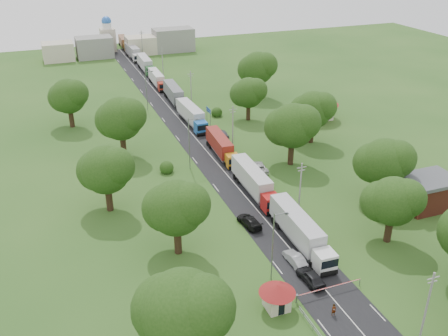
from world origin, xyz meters
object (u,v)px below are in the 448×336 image
info_sign (209,113)px  pedestrian_near (334,310)px  truck_0 (300,230)px  car_lane_front (311,277)px  boom_barrier (320,291)px  car_lane_mid (295,259)px  guard_booth (277,294)px

info_sign → pedestrian_near: (-6.73, -63.50, -2.21)m
truck_0 → car_lane_front: bearing=-108.8°
truck_0 → info_sign: bearing=86.0°
boom_barrier → car_lane_front: car_lane_front is taller
car_lane_front → truck_0: bearing=-112.4°
boom_barrier → info_sign: 60.39m
info_sign → car_lane_front: info_sign is taller
truck_0 → car_lane_mid: bearing=-125.4°
car_lane_front → pedestrian_near: 6.30m
guard_booth → info_sign: info_sign is taller
truck_0 → boom_barrier: bearing=-105.9°
truck_0 → car_lane_front: 8.68m
boom_barrier → info_sign: bearing=83.8°
boom_barrier → truck_0: size_ratio=0.59×
boom_barrier → pedestrian_near: 3.51m
info_sign → pedestrian_near: bearing=-96.0°
info_sign → truck_0: 49.25m
boom_barrier → truck_0: truck_0 is taller
guard_booth → pedestrian_near: (5.67, -3.50, -1.37)m
guard_booth → car_lane_front: bearing=24.2°
guard_booth → car_lane_mid: size_ratio=0.99×
guard_booth → car_lane_mid: bearing=48.5°
boom_barrier → guard_booth: bearing=-180.0°
car_lane_mid → boom_barrier: bearing=85.0°
boom_barrier → car_lane_mid: (0.36, 7.00, -0.16)m
pedestrian_near → truck_0: bearing=81.2°
car_lane_front → pedestrian_near: (-0.53, -6.28, -0.02)m
boom_barrier → guard_booth: 5.98m
info_sign → truck_0: bearing=-94.0°
boom_barrier → pedestrian_near: (-0.17, -3.50, -0.10)m
boom_barrier → pedestrian_near: bearing=-92.8°
truck_0 → car_lane_front: truck_0 is taller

